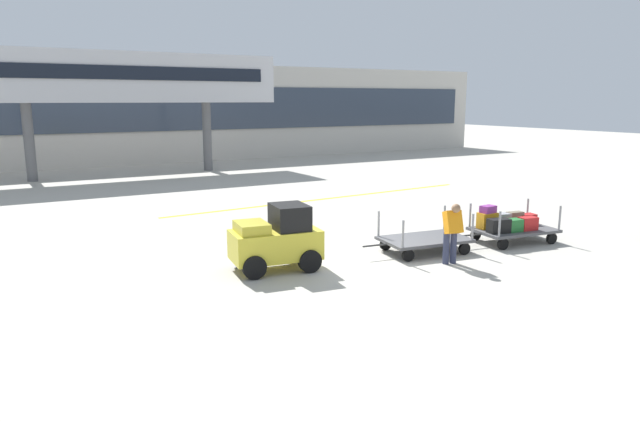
{
  "coord_description": "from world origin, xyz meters",
  "views": [
    {
      "loc": [
        -8.36,
        -11.93,
        4.05
      ],
      "look_at": [
        -0.75,
        1.46,
        1.03
      ],
      "focal_mm": 31.99,
      "sensor_mm": 36.0,
      "label": 1
    }
  ],
  "objects_px": {
    "baggage_tug": "(277,239)",
    "baggage_cart_lead": "(424,240)",
    "baggage_handler": "(452,231)",
    "baggage_cart_middle": "(509,225)"
  },
  "relations": [
    {
      "from": "baggage_cart_middle",
      "to": "baggage_handler",
      "type": "relative_size",
      "value": 1.96
    },
    {
      "from": "baggage_cart_lead",
      "to": "baggage_handler",
      "type": "relative_size",
      "value": 1.96
    },
    {
      "from": "baggage_cart_lead",
      "to": "baggage_handler",
      "type": "distance_m",
      "value": 1.33
    },
    {
      "from": "baggage_cart_lead",
      "to": "baggage_handler",
      "type": "height_order",
      "value": "baggage_handler"
    },
    {
      "from": "baggage_tug",
      "to": "baggage_handler",
      "type": "height_order",
      "value": "baggage_tug"
    },
    {
      "from": "baggage_tug",
      "to": "baggage_handler",
      "type": "bearing_deg",
      "value": -23.65
    },
    {
      "from": "baggage_cart_lead",
      "to": "baggage_cart_middle",
      "type": "xyz_separation_m",
      "value": [
        2.86,
        -0.32,
        0.16
      ]
    },
    {
      "from": "baggage_tug",
      "to": "baggage_cart_lead",
      "type": "relative_size",
      "value": 0.72
    },
    {
      "from": "baggage_cart_middle",
      "to": "baggage_cart_lead",
      "type": "bearing_deg",
      "value": 173.57
    },
    {
      "from": "baggage_tug",
      "to": "baggage_cart_lead",
      "type": "xyz_separation_m",
      "value": [
        4.12,
        -0.53,
        -0.41
      ]
    }
  ]
}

